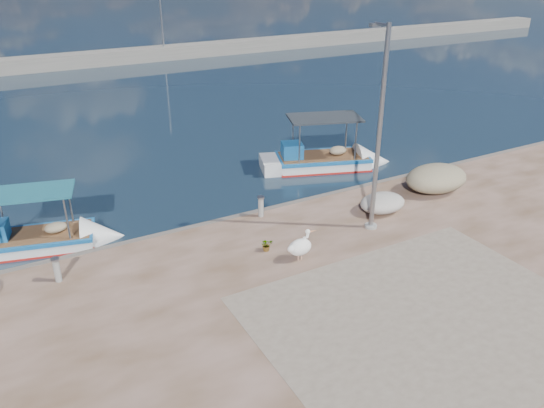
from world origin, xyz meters
The scene contains 12 objects.
ground centered at (0.00, 0.00, 0.00)m, with size 1400.00×1400.00×0.00m, color #162635.
quay_patch centered at (1.00, -3.00, 0.50)m, with size 9.00×7.00×0.01m, color gray.
breakwater centered at (0.00, 40.00, 0.60)m, with size 120.00×2.20×7.50m.
boat_left centered at (-7.61, 7.07, 0.20)m, with size 5.44×2.93×2.49m.
boat_right centered at (5.41, 8.69, 0.23)m, with size 6.38×3.88×2.92m.
pelican centered at (-0.39, 1.20, 0.98)m, with size 1.05×0.52×1.02m.
lamp_post centered at (2.98, 1.89, 3.80)m, with size 0.44×0.96×7.00m.
bollard_near centered at (-0.05, 4.55, 0.93)m, with size 0.26×0.26×0.80m.
bollard_far centered at (-7.38, 3.65, 0.93)m, with size 0.26×0.26×0.79m.
potted_plant centered at (-1.07, 2.22, 0.72)m, with size 0.39×0.34×0.43m, color #33722D.
net_pile_c centered at (7.34, 3.18, 1.04)m, with size 2.75×1.96×1.08m, color tan.
net_pile_d centered at (4.18, 2.72, 0.84)m, with size 1.82×1.37×0.68m, color #B8B1AA.
Camera 1 is at (-8.21, -11.12, 9.41)m, focal length 35.00 mm.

